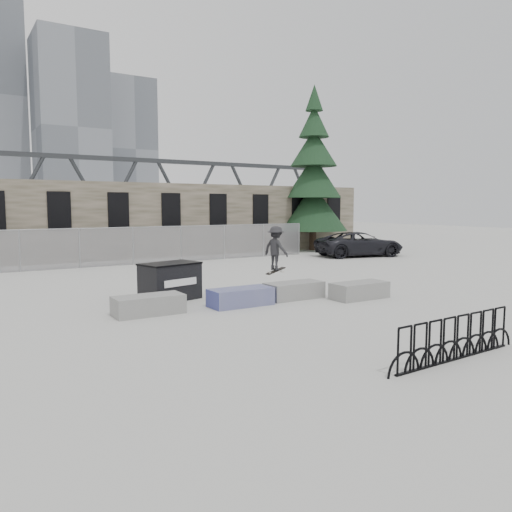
{
  "coord_description": "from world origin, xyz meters",
  "views": [
    {
      "loc": [
        -8.34,
        -13.46,
        3.13
      ],
      "look_at": [
        1.21,
        1.98,
        1.3
      ],
      "focal_mm": 35.0,
      "sensor_mm": 36.0,
      "label": 1
    }
  ],
  "objects_px": {
    "dumpster": "(170,281)",
    "spruce_tree": "(313,182)",
    "planter_center_right": "(294,290)",
    "planter_offset": "(359,290)",
    "suv": "(359,244)",
    "skateboarder": "(276,248)",
    "planter_center_left": "(241,296)",
    "planter_far_left": "(149,304)",
    "bike_rack": "(456,339)"
  },
  "relations": [
    {
      "from": "dumpster",
      "to": "spruce_tree",
      "type": "relative_size",
      "value": 0.18
    },
    {
      "from": "planter_center_right",
      "to": "planter_offset",
      "type": "relative_size",
      "value": 1.0
    },
    {
      "from": "spruce_tree",
      "to": "suv",
      "type": "height_order",
      "value": "spruce_tree"
    },
    {
      "from": "dumpster",
      "to": "skateboarder",
      "type": "xyz_separation_m",
      "value": [
        3.54,
        -1.05,
        1.02
      ]
    },
    {
      "from": "planter_center_left",
      "to": "planter_offset",
      "type": "xyz_separation_m",
      "value": [
        4.03,
        -1.06,
        0.0
      ]
    },
    {
      "from": "planter_far_left",
      "to": "planter_center_left",
      "type": "relative_size",
      "value": 1.0
    },
    {
      "from": "planter_center_right",
      "to": "dumpster",
      "type": "height_order",
      "value": "dumpster"
    },
    {
      "from": "planter_far_left",
      "to": "dumpster",
      "type": "relative_size",
      "value": 0.94
    },
    {
      "from": "spruce_tree",
      "to": "planter_center_left",
      "type": "bearing_deg",
      "value": -134.5
    },
    {
      "from": "dumpster",
      "to": "spruce_tree",
      "type": "height_order",
      "value": "spruce_tree"
    },
    {
      "from": "planter_far_left",
      "to": "dumpster",
      "type": "bearing_deg",
      "value": 52.16
    },
    {
      "from": "spruce_tree",
      "to": "skateboarder",
      "type": "distance_m",
      "value": 18.58
    },
    {
      "from": "planter_center_right",
      "to": "skateboarder",
      "type": "xyz_separation_m",
      "value": [
        -0.12,
        0.93,
        1.35
      ]
    },
    {
      "from": "dumpster",
      "to": "planter_offset",
      "type": "bearing_deg",
      "value": -44.32
    },
    {
      "from": "bike_rack",
      "to": "planter_offset",
      "type": "bearing_deg",
      "value": 62.98
    },
    {
      "from": "planter_center_right",
      "to": "skateboarder",
      "type": "height_order",
      "value": "skateboarder"
    },
    {
      "from": "dumpster",
      "to": "planter_center_left",
      "type": "bearing_deg",
      "value": -69.11
    },
    {
      "from": "planter_center_left",
      "to": "spruce_tree",
      "type": "relative_size",
      "value": 0.17
    },
    {
      "from": "planter_offset",
      "to": "spruce_tree",
      "type": "bearing_deg",
      "value": 56.63
    },
    {
      "from": "planter_center_right",
      "to": "skateboarder",
      "type": "relative_size",
      "value": 1.19
    },
    {
      "from": "planter_center_left",
      "to": "planter_offset",
      "type": "relative_size",
      "value": 1.0
    },
    {
      "from": "planter_center_left",
      "to": "planter_center_right",
      "type": "distance_m",
      "value": 2.16
    },
    {
      "from": "spruce_tree",
      "to": "planter_far_left",
      "type": "bearing_deg",
      "value": -140.35
    },
    {
      "from": "bike_rack",
      "to": "skateboarder",
      "type": "relative_size",
      "value": 2.4
    },
    {
      "from": "planter_far_left",
      "to": "bike_rack",
      "type": "relative_size",
      "value": 0.5
    },
    {
      "from": "planter_center_left",
      "to": "suv",
      "type": "height_order",
      "value": "suv"
    },
    {
      "from": "spruce_tree",
      "to": "bike_rack",
      "type": "bearing_deg",
      "value": -121.68
    },
    {
      "from": "planter_offset",
      "to": "suv",
      "type": "distance_m",
      "value": 14.63
    },
    {
      "from": "planter_center_left",
      "to": "bike_rack",
      "type": "bearing_deg",
      "value": -82.41
    },
    {
      "from": "planter_offset",
      "to": "skateboarder",
      "type": "height_order",
      "value": "skateboarder"
    },
    {
      "from": "planter_center_left",
      "to": "dumpster",
      "type": "xyz_separation_m",
      "value": [
        -1.5,
        2.11,
        0.33
      ]
    },
    {
      "from": "skateboarder",
      "to": "planter_offset",
      "type": "bearing_deg",
      "value": -152.96
    },
    {
      "from": "suv",
      "to": "skateboarder",
      "type": "bearing_deg",
      "value": 138.56
    },
    {
      "from": "planter_offset",
      "to": "spruce_tree",
      "type": "xyz_separation_m",
      "value": [
        10.31,
        15.66,
        4.53
      ]
    },
    {
      "from": "planter_far_left",
      "to": "planter_center_left",
      "type": "distance_m",
      "value": 2.91
    },
    {
      "from": "planter_center_right",
      "to": "suv",
      "type": "height_order",
      "value": "suv"
    },
    {
      "from": "planter_offset",
      "to": "skateboarder",
      "type": "relative_size",
      "value": 1.19
    },
    {
      "from": "dumpster",
      "to": "planter_center_right",
      "type": "bearing_deg",
      "value": -43.06
    },
    {
      "from": "planter_offset",
      "to": "dumpster",
      "type": "xyz_separation_m",
      "value": [
        -5.53,
        3.16,
        0.33
      ]
    },
    {
      "from": "bike_rack",
      "to": "skateboarder",
      "type": "height_order",
      "value": "skateboarder"
    },
    {
      "from": "planter_center_left",
      "to": "skateboarder",
      "type": "relative_size",
      "value": 1.19
    },
    {
      "from": "dumpster",
      "to": "planter_far_left",
      "type": "bearing_deg",
      "value": -142.4
    },
    {
      "from": "planter_center_right",
      "to": "suv",
      "type": "xyz_separation_m",
      "value": [
        11.92,
        9.45,
        0.46
      ]
    },
    {
      "from": "planter_center_right",
      "to": "dumpster",
      "type": "bearing_deg",
      "value": 151.51
    },
    {
      "from": "planter_far_left",
      "to": "spruce_tree",
      "type": "height_order",
      "value": "spruce_tree"
    },
    {
      "from": "planter_far_left",
      "to": "planter_offset",
      "type": "xyz_separation_m",
      "value": [
        6.93,
        -1.37,
        0.0
      ]
    },
    {
      "from": "spruce_tree",
      "to": "skateboarder",
      "type": "bearing_deg",
      "value": -132.26
    },
    {
      "from": "dumpster",
      "to": "bike_rack",
      "type": "bearing_deg",
      "value": -89.69
    },
    {
      "from": "bike_rack",
      "to": "spruce_tree",
      "type": "xyz_separation_m",
      "value": [
        13.4,
        21.71,
        4.39
      ]
    },
    {
      "from": "skateboarder",
      "to": "suv",
      "type": "bearing_deg",
      "value": -71.11
    }
  ]
}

